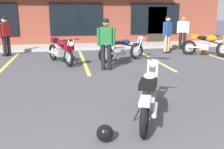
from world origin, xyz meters
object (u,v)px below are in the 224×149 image
at_px(helmet_on_pavement, 105,133).
at_px(motorcycle_red_sportbike, 122,49).
at_px(motorcycle_foreground_classic, 149,94).
at_px(motorcycle_black_cruiser, 61,50).
at_px(person_by_back_row, 183,30).
at_px(person_in_shorts_foreground, 167,32).
at_px(person_near_building, 5,34).
at_px(motorcycle_blue_standard, 209,44).
at_px(traffic_cone, 205,48).
at_px(person_in_black_shirt, 106,41).

bearing_deg(helmet_on_pavement, motorcycle_red_sportbike, 74.87).
bearing_deg(motorcycle_foreground_classic, helmet_on_pavement, -142.42).
relative_size(motorcycle_black_cruiser, person_by_back_row, 1.18).
xyz_separation_m(motorcycle_red_sportbike, person_in_shorts_foreground, (2.44, 1.53, 0.49)).
xyz_separation_m(person_by_back_row, person_near_building, (-8.29, -0.57, 0.00)).
bearing_deg(motorcycle_black_cruiser, motorcycle_blue_standard, 4.90).
height_order(motorcycle_blue_standard, person_in_shorts_foreground, person_in_shorts_foreground).
bearing_deg(person_by_back_row, helmet_on_pavement, -121.69).
bearing_deg(person_by_back_row, traffic_cone, -76.48).
relative_size(motorcycle_blue_standard, traffic_cone, 3.39).
relative_size(motorcycle_foreground_classic, person_in_shorts_foreground, 1.19).
bearing_deg(motorcycle_black_cruiser, person_near_building, 137.60).
height_order(person_by_back_row, helmet_on_pavement, person_by_back_row).
bearing_deg(motorcycle_foreground_classic, person_in_black_shirt, 91.78).
height_order(motorcycle_foreground_classic, motorcycle_black_cruiser, same).
distance_m(motorcycle_black_cruiser, person_in_shorts_foreground, 5.05).
bearing_deg(person_in_black_shirt, person_in_shorts_foreground, 41.45).
distance_m(motorcycle_foreground_classic, helmet_on_pavement, 1.20).
height_order(person_in_black_shirt, person_in_shorts_foreground, same).
height_order(motorcycle_blue_standard, traffic_cone, motorcycle_blue_standard).
distance_m(motorcycle_red_sportbike, person_in_shorts_foreground, 2.92).
xyz_separation_m(motorcycle_red_sportbike, person_in_black_shirt, (-0.86, -1.38, 0.49)).
distance_m(motorcycle_blue_standard, person_by_back_row, 2.20).
xyz_separation_m(motorcycle_black_cruiser, traffic_cone, (6.35, 1.13, -0.27)).
height_order(motorcycle_black_cruiser, traffic_cone, motorcycle_black_cruiser).
bearing_deg(person_near_building, motorcycle_red_sportbike, -23.06).
xyz_separation_m(person_in_black_shirt, person_in_shorts_foreground, (3.30, 2.91, 0.00)).
bearing_deg(person_in_black_shirt, person_near_building, 138.32).
distance_m(motorcycle_blue_standard, person_in_black_shirt, 5.07).
xyz_separation_m(motorcycle_black_cruiser, motorcycle_blue_standard, (6.18, 0.53, 0.00)).
xyz_separation_m(motorcycle_blue_standard, traffic_cone, (0.17, 0.60, -0.27)).
xyz_separation_m(motorcycle_foreground_classic, person_near_building, (-3.88, 7.35, 0.49)).
height_order(person_near_building, traffic_cone, person_near_building).
bearing_deg(helmet_on_pavement, person_in_shorts_foreground, 61.79).
distance_m(motorcycle_black_cruiser, helmet_on_pavement, 6.00).
relative_size(motorcycle_foreground_classic, person_in_black_shirt, 1.19).
bearing_deg(person_in_black_shirt, motorcycle_blue_standard, 20.50).
relative_size(motorcycle_red_sportbike, helmet_on_pavement, 7.70).
height_order(motorcycle_foreground_classic, helmet_on_pavement, motorcycle_foreground_classic).
bearing_deg(helmet_on_pavement, person_near_building, 110.23).
bearing_deg(motorcycle_blue_standard, traffic_cone, 74.24).
bearing_deg(motorcycle_blue_standard, person_by_back_row, 95.34).
xyz_separation_m(person_by_back_row, traffic_cone, (0.37, -1.54, -0.69)).
bearing_deg(motorcycle_black_cruiser, traffic_cone, 10.12).
bearing_deg(person_in_black_shirt, person_by_back_row, 40.81).
bearing_deg(person_in_black_shirt, traffic_cone, 25.82).
bearing_deg(motorcycle_foreground_classic, motorcycle_blue_standard, 51.40).
distance_m(motorcycle_red_sportbike, person_near_building, 5.04).
relative_size(person_in_black_shirt, person_in_shorts_foreground, 1.00).
bearing_deg(traffic_cone, motorcycle_blue_standard, -105.76).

